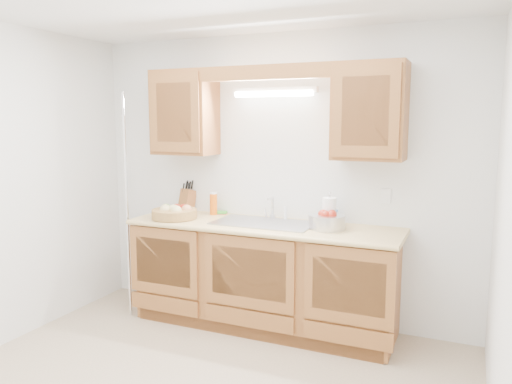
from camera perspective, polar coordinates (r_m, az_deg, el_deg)
The scene contains 17 objects.
room at distance 3.07m, azimuth -7.73°, elevation -1.39°, with size 3.52×3.50×2.50m.
base_cabinets at distance 4.31m, azimuth 0.87°, elevation -9.61°, with size 2.20×0.60×0.86m, color #94552B.
countertop at distance 4.18m, azimuth 0.81°, elevation -3.92°, with size 2.30×0.63×0.04m, color #E7C779.
upper_cabinet_left at distance 4.60m, azimuth -8.13°, elevation 8.95°, with size 0.55×0.33×0.75m, color #94552B.
upper_cabinet_right at distance 3.99m, azimuth 12.88°, elevation 8.95°, with size 0.55×0.33×0.75m, color #94552B.
valance at distance 4.11m, azimuth 0.87°, elevation 13.53°, with size 2.20×0.05×0.12m, color #94552B.
fluorescent_fixture at distance 4.31m, azimuth 2.05°, elevation 11.37°, with size 0.76×0.08×0.08m.
sink at distance 4.21m, azimuth 0.92°, elevation -4.56°, with size 0.84×0.46×0.36m.
wire_shelf_pole at distance 4.55m, azimuth -14.54°, elevation -1.66°, with size 0.03×0.03×2.00m, color silver.
outlet_plate at distance 4.17m, azimuth 14.61°, elevation -0.45°, with size 0.08×0.01×0.12m, color white.
fruit_basket at distance 4.45m, azimuth -9.29°, elevation -2.31°, with size 0.43×0.43×0.12m.
knife_block at distance 4.78m, azimuth -7.86°, elevation -0.89°, with size 0.13×0.19×0.31m.
orange_canister at distance 4.58m, azimuth -4.88°, elevation -1.32°, with size 0.09×0.09×0.20m.
soap_bottle at distance 4.17m, azimuth 8.70°, elevation -2.50°, with size 0.08×0.08×0.18m, color blue.
sponge at distance 4.63m, azimuth -4.15°, elevation -2.38°, with size 0.14×0.11×0.03m.
paper_towel at distance 4.07m, azimuth 8.37°, elevation -2.35°, with size 0.14×0.14×0.29m.
apple_bowl at distance 4.02m, azimuth 8.12°, elevation -3.25°, with size 0.33×0.33×0.15m.
Camera 1 is at (1.57, -2.59, 1.76)m, focal length 35.00 mm.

